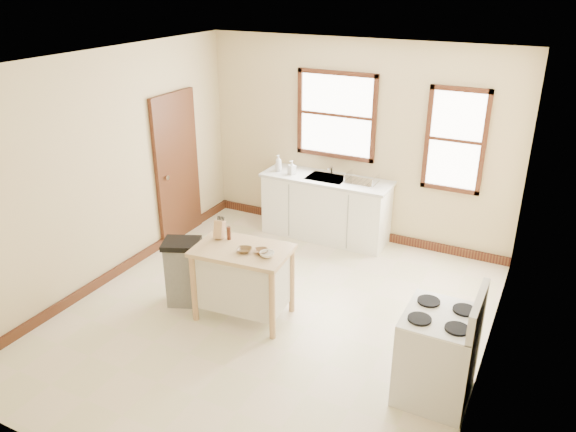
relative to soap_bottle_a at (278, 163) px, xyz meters
The scene contains 23 objects.
floor 2.59m from the soap_bottle_a, 64.16° to the right, with size 5.00×5.00×0.00m, color beige.
ceiling 2.96m from the soap_bottle_a, 64.16° to the right, with size 5.00×5.00×0.00m, color white.
wall_back 1.15m from the soap_bottle_a, 19.20° to the left, with size 4.50×0.04×2.80m, color #D1C08A.
wall_left 2.49m from the soap_bottle_a, 119.58° to the right, with size 0.04×5.00×2.80m, color #D1C08A.
wall_right 3.94m from the soap_bottle_a, 33.07° to the right, with size 0.04×5.00×2.80m, color #D1C08A.
window_main 1.08m from the soap_bottle_a, 24.85° to the left, with size 1.17×0.06×1.22m, color #33110E, non-canonical shape.
window_side 2.47m from the soap_bottle_a, ahead, with size 0.77×0.06×1.37m, color #33110E, non-canonical shape.
door_left 1.44m from the soap_bottle_a, 144.45° to the right, with size 0.06×0.90×2.10m, color #33110E.
baseboard_back 1.46m from the soap_bottle_a, 17.71° to the left, with size 4.50×0.04×0.12m, color #33110E.
baseboard_left 2.63m from the soap_bottle_a, 118.97° to the right, with size 0.04×5.00×0.12m, color #33110E.
sink_counter 0.94m from the soap_bottle_a, ahead, with size 1.86×0.62×0.92m, color white, non-canonical shape.
faucet 0.77m from the soap_bottle_a, 18.12° to the left, with size 0.03×0.03×0.22m, color silver.
soap_bottle_a is the anchor object (origin of this frame).
soap_bottle_b 0.24m from the soap_bottle_a, ahead, with size 0.09×0.09×0.20m, color #B2B2B2.
dish_rack 1.25m from the soap_bottle_a, ahead, with size 0.42×0.32×0.11m, color silver, non-canonical shape.
kitchen_island 2.45m from the soap_bottle_a, 71.71° to the right, with size 1.03×0.66×0.85m, color tan, non-canonical shape.
knife_block 2.18m from the soap_bottle_a, 79.75° to the right, with size 0.10×0.10×0.20m, color #DFB175, non-canonical shape.
pepper_grinder 2.18m from the soap_bottle_a, 76.83° to the right, with size 0.04×0.04×0.15m, color #441E12.
bowl_a 2.44m from the soap_bottle_a, 70.72° to the right, with size 0.16×0.16×0.04m, color brown.
bowl_b 2.45m from the soap_bottle_a, 66.49° to the right, with size 0.15×0.15×0.04m, color brown.
bowl_c 2.53m from the soap_bottle_a, 64.91° to the right, with size 0.15×0.15×0.05m, color white.
trash_bin 2.41m from the soap_bottle_a, 90.48° to the right, with size 0.41×0.34×0.80m, color gray, non-canonical shape.
gas_stove 3.95m from the soap_bottle_a, 40.95° to the right, with size 0.69×0.69×1.12m, color silver, non-canonical shape.
Camera 1 is at (2.59, -4.69, 3.59)m, focal length 35.00 mm.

